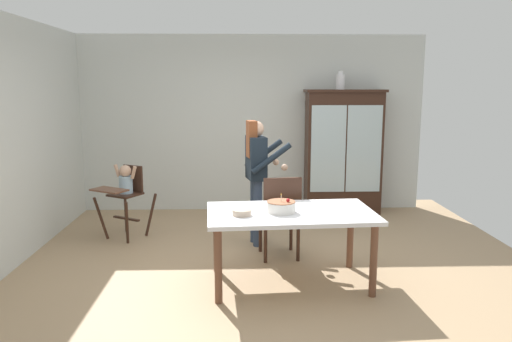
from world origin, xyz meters
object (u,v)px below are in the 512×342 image
at_px(high_chair_with_toddler, 125,188).
at_px(serving_bowl, 242,212).
at_px(dining_table, 291,220).
at_px(ceramic_vase, 340,81).
at_px(adult_person, 257,167).
at_px(birthday_cake, 281,207).
at_px(dining_chair_far_side, 281,212).
at_px(china_cabinet, 343,152).

distance_m(high_chair_with_toddler, serving_bowl, 2.24).
relative_size(high_chair_with_toddler, dining_table, 0.57).
distance_m(ceramic_vase, high_chair_with_toddler, 3.47).
bearing_deg(ceramic_vase, adult_person, -130.85).
bearing_deg(serving_bowl, ceramic_vase, 62.60).
relative_size(birthday_cake, serving_bowl, 1.56).
height_order(ceramic_vase, dining_table, ceramic_vase).
height_order(dining_table, dining_chair_far_side, dining_chair_far_side).
bearing_deg(serving_bowl, birthday_cake, 14.99).
xyz_separation_m(dining_table, serving_bowl, (-0.48, -0.13, 0.12)).
distance_m(high_chair_with_toddler, birthday_cake, 2.44).
distance_m(china_cabinet, high_chair_with_toddler, 3.27).
relative_size(adult_person, serving_bowl, 8.50).
distance_m(high_chair_with_toddler, dining_chair_far_side, 2.11).
bearing_deg(ceramic_vase, china_cabinet, -3.00).
relative_size(china_cabinet, birthday_cake, 6.72).
distance_m(dining_table, birthday_cake, 0.17).
bearing_deg(china_cabinet, high_chair_with_toddler, -158.69).
relative_size(china_cabinet, serving_bowl, 10.45).
bearing_deg(china_cabinet, birthday_cake, -113.08).
relative_size(birthday_cake, dining_chair_far_side, 0.29).
height_order(dining_table, serving_bowl, serving_bowl).
height_order(china_cabinet, dining_chair_far_side, china_cabinet).
bearing_deg(ceramic_vase, birthday_cake, -111.79).
distance_m(birthday_cake, dining_chair_far_side, 0.75).
bearing_deg(dining_table, china_cabinet, 68.44).
distance_m(adult_person, birthday_cake, 1.29).
height_order(high_chair_with_toddler, birthday_cake, high_chair_with_toddler).
xyz_separation_m(adult_person, serving_bowl, (-0.19, -1.37, -0.20)).
height_order(china_cabinet, ceramic_vase, ceramic_vase).
bearing_deg(adult_person, china_cabinet, -52.94).
xyz_separation_m(china_cabinet, birthday_cake, (-1.18, -2.76, -0.15)).
relative_size(high_chair_with_toddler, dining_chair_far_side, 0.99).
bearing_deg(serving_bowl, dining_table, 15.13).
height_order(serving_bowl, dining_chair_far_side, dining_chair_far_side).
height_order(high_chair_with_toddler, adult_person, adult_person).
xyz_separation_m(birthday_cake, serving_bowl, (-0.38, -0.10, -0.03)).
relative_size(ceramic_vase, dining_table, 0.16).
bearing_deg(high_chair_with_toddler, adult_person, 20.13).
bearing_deg(ceramic_vase, dining_chair_far_side, -117.02).
bearing_deg(birthday_cake, ceramic_vase, 68.21).
bearing_deg(dining_chair_far_side, high_chair_with_toddler, -30.77).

